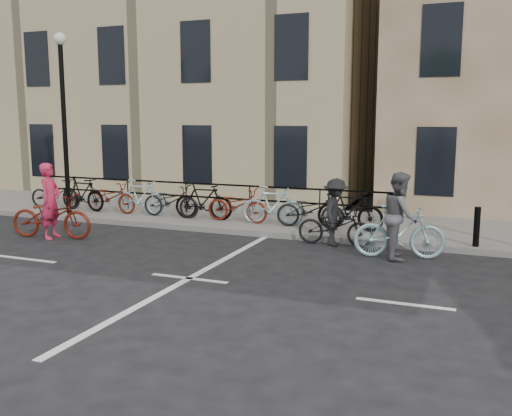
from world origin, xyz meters
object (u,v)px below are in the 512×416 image
at_px(cyclist_grey, 400,224).
at_px(cyclist_dark, 335,219).
at_px(cyclist_pink, 51,212).
at_px(lamp_post, 63,101).

relative_size(cyclist_grey, cyclist_dark, 1.11).
relative_size(cyclist_pink, cyclist_dark, 1.23).
xyz_separation_m(lamp_post, cyclist_grey, (9.96, -1.30, -2.73)).
bearing_deg(cyclist_pink, cyclist_dark, -85.49).
relative_size(lamp_post, cyclist_dark, 2.91).
bearing_deg(cyclist_pink, cyclist_grey, -92.88).
distance_m(lamp_post, cyclist_pink, 4.05).
bearing_deg(cyclist_pink, lamp_post, 21.10).
bearing_deg(cyclist_dark, lamp_post, 84.87).
height_order(lamp_post, cyclist_grey, lamp_post).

